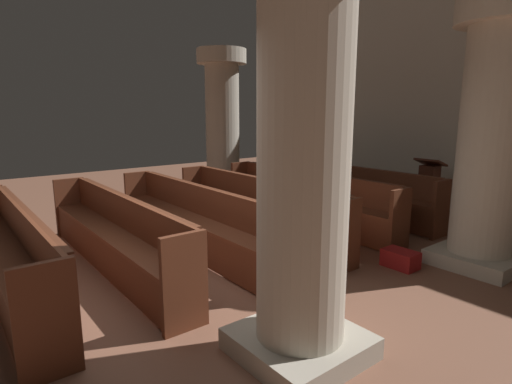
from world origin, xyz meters
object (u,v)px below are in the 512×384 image
Objects in this scene: pew_row_3 at (192,217)px; pillar_aisle_side at (491,133)px; lectern at (428,192)px; pew_row_0 at (347,189)px; pew_row_5 at (9,249)px; pillar_aisle_rear at (304,147)px; kneeler_box_red at (400,259)px; pew_row_4 at (113,231)px; pew_row_2 at (254,205)px; pillar_far_side at (223,123)px; pew_row_1 at (305,196)px; hymn_book at (330,173)px.

pillar_aisle_side is (2.71, 2.57, 1.17)m from pew_row_3.
lectern is (1.02, 4.35, -0.04)m from pew_row_3.
pew_row_0 is 1.16× the size of pillar_aisle_side.
pillar_aisle_rear is (2.71, 1.62, 1.17)m from pew_row_5.
pew_row_3 is at bearing 90.00° from pew_row_5.
pillar_aisle_side is 7.65× the size of kneeler_box_red.
pew_row_4 is 1.00× the size of pew_row_5.
pillar_far_side is at bearing 155.55° from pew_row_2.
pillar_far_side is at bearing -150.89° from lectern.
pillar_aisle_rear reaches higher than pew_row_4.
pew_row_0 is 3.07m from pillar_far_side.
pew_row_4 and pew_row_5 have the same top height.
kneeler_box_red is (2.15, -1.56, -0.38)m from pew_row_0.
pillar_aisle_side is (2.71, 0.37, 1.17)m from pew_row_1.
pew_row_5 is 17.39× the size of hymn_book.
pew_row_1 is 4.38m from pew_row_5.
pew_row_0 is at bearing 90.00° from pew_row_4.
pillar_aisle_rear is (2.71, -2.76, 1.17)m from pew_row_1.
pew_row_5 reaches higher than kneeler_box_red.
lectern reaches higher than pew_row_5.
pew_row_5 is (0.00, -1.10, 0.00)m from pew_row_4.
pew_row_0 is 1.00× the size of pew_row_4.
pillar_aisle_rear reaches higher than pew_row_3.
pew_row_4 is at bearing -100.58° from lectern.
pillar_far_side is (-5.37, -0.26, 0.00)m from pillar_aisle_side.
pew_row_5 is 5.36m from pillar_far_side.
pillar_aisle_rear is at bearing -28.16° from pillar_far_side.
pew_row_4 is at bearing -90.00° from pew_row_2.
pillar_aisle_rear is at bearing -51.60° from hymn_book.
pillar_aisle_rear is at bearing -76.34° from kneeler_box_red.
pew_row_0 is at bearing 20.26° from pillar_far_side.
pillar_far_side reaches higher than lectern.
hymn_book is at bearing 27.70° from pew_row_1.
kneeler_box_red is at bearing -20.26° from hymn_book.
pew_row_5 is at bearing -98.84° from lectern.
kneeler_box_red is (4.81, -0.58, -1.56)m from pillar_far_side.
pew_row_5 is at bearing -90.00° from pew_row_2.
pew_row_3 is 3.91m from pillar_aisle_side.
pew_row_2 is 2.28m from kneeler_box_red.
pew_row_0 is 2.19m from pew_row_2.
pew_row_0 is at bearing 144.05° from kneeler_box_red.
lectern is (-1.69, 1.79, -1.21)m from pillar_aisle_side.
pillar_aisle_side is at bearing 4.43° from hymn_book.
pew_row_3 is 1.00× the size of pew_row_4.
pillar_aisle_rear reaches higher than pew_row_2.
pew_row_5 is 6.63m from lectern.
pew_row_2 is at bearing 148.43° from pillar_aisle_rear.
pew_row_1 is at bearing -172.13° from pillar_aisle_side.
pew_row_0 is 5.48m from pew_row_5.
pew_row_2 reaches higher than kneeler_box_red.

